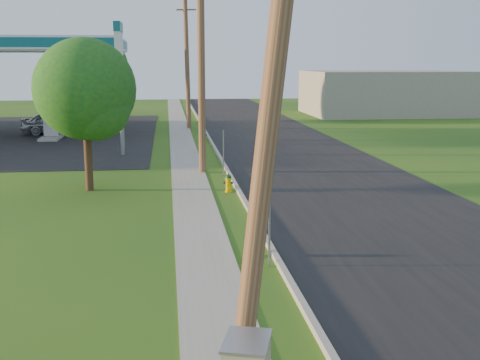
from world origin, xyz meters
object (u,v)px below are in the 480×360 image
object	(u,v)px
fuel_pump_ne	(51,128)
hydrant_far	(204,135)
car_silver	(56,123)
utility_pole_far	(187,62)
utility_pole_near	(274,68)
price_pylon	(119,50)
hydrant_near	(252,244)
utility_pole_mid	(201,60)
tree_verge	(87,93)
fuel_pump_se	(62,121)
tree_lot	(102,68)
hydrant_mid	(228,183)

from	to	relation	value
fuel_pump_ne	hydrant_far	xyz separation A→B (m)	(9.63, -2.24, -0.35)
car_silver	utility_pole_far	bearing A→B (deg)	-77.88
hydrant_far	car_silver	distance (m)	10.90
car_silver	utility_pole_near	bearing A→B (deg)	-167.83
utility_pole_far	price_pylon	size ratio (longest dim) A/B	1.39
price_pylon	hydrant_near	xyz separation A→B (m)	(4.44, -17.51, -5.10)
price_pylon	hydrant_far	bearing A→B (deg)	48.64
hydrant_near	utility_pole_mid	bearing A→B (deg)	92.57
tree_verge	hydrant_near	world-z (taller)	tree_verge
utility_pole_far	fuel_pump_ne	distance (m)	10.99
fuel_pump_se	tree_lot	xyz separation A→B (m)	(2.19, 7.07, 3.61)
utility_pole_mid	car_silver	xyz separation A→B (m)	(-9.05, 15.57, -4.18)
fuel_pump_ne	price_pylon	distance (m)	10.17
fuel_pump_se	price_pylon	xyz separation A→B (m)	(5.00, -11.50, 4.71)
fuel_pump_ne	price_pylon	xyz separation A→B (m)	(5.00, -7.50, 4.71)
hydrant_near	hydrant_far	size ratio (longest dim) A/B	0.89
utility_pole_mid	fuel_pump_ne	size ratio (longest dim) A/B	3.06
utility_pole_mid	hydrant_far	world-z (taller)	utility_pole_mid
price_pylon	hydrant_near	world-z (taller)	price_pylon
price_pylon	utility_pole_far	bearing A→B (deg)	72.67
utility_pole_near	hydrant_near	xyz separation A→B (m)	(0.54, 5.99, -4.47)
utility_pole_near	price_pylon	bearing A→B (deg)	99.42
hydrant_near	car_silver	world-z (taller)	car_silver
fuel_pump_se	hydrant_mid	size ratio (longest dim) A/B	4.51
utility_pole_near	tree_lot	size ratio (longest dim) A/B	1.41
hydrant_near	price_pylon	bearing A→B (deg)	104.22
hydrant_mid	tree_verge	bearing A→B (deg)	170.19
fuel_pump_ne	hydrant_near	distance (m)	26.74
price_pylon	hydrant_far	distance (m)	8.64
tree_verge	car_silver	distance (m)	19.70
tree_verge	hydrant_far	world-z (taller)	tree_verge
utility_pole_near	utility_pole_far	size ratio (longest dim) A/B	1.00
hydrant_near	hydrant_far	world-z (taller)	hydrant_far
utility_pole_mid	car_silver	bearing A→B (deg)	120.17
hydrant_mid	hydrant_far	bearing A→B (deg)	90.01
tree_verge	hydrant_near	distance (m)	10.56
tree_verge	tree_lot	size ratio (longest dim) A/B	0.86
hydrant_mid	hydrant_far	world-z (taller)	hydrant_far
utility_pole_near	fuel_pump_ne	size ratio (longest dim) A/B	2.96
price_pylon	hydrant_mid	world-z (taller)	price_pylon
price_pylon	hydrant_near	size ratio (longest dim) A/B	10.12
fuel_pump_ne	utility_pole_mid	bearing A→B (deg)	-55.60
fuel_pump_se	price_pylon	distance (m)	13.40
utility_pole_near	car_silver	world-z (taller)	utility_pole_near
hydrant_far	price_pylon	bearing A→B (deg)	-131.36
utility_pole_near	fuel_pump_se	world-z (taller)	utility_pole_near
hydrant_near	hydrant_far	distance (m)	22.77
fuel_pump_se	price_pylon	size ratio (longest dim) A/B	0.47
fuel_pump_ne	tree_lot	xyz separation A→B (m)	(2.19, 11.07, 3.61)
fuel_pump_se	hydrant_near	size ratio (longest dim) A/B	4.73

